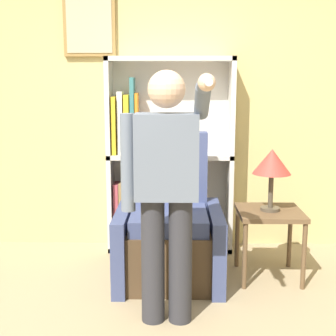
{
  "coord_description": "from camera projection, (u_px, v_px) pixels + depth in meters",
  "views": [
    {
      "loc": [
        0.04,
        -2.35,
        1.53
      ],
      "look_at": [
        -0.01,
        0.82,
        0.96
      ],
      "focal_mm": 50.0,
      "sensor_mm": 36.0,
      "label": 1
    }
  ],
  "objects": [
    {
      "name": "side_table",
      "position": [
        270.0,
        220.0,
        3.67
      ],
      "size": [
        0.5,
        0.5,
        0.55
      ],
      "color": "brown",
      "rests_on": "ground_plane"
    },
    {
      "name": "armchair",
      "position": [
        169.0,
        233.0,
        3.71
      ],
      "size": [
        0.82,
        0.8,
        1.14
      ],
      "color": "#4C3823",
      "rests_on": "ground_plane"
    },
    {
      "name": "wall_back",
      "position": [
        171.0,
        97.0,
        4.33
      ],
      "size": [
        8.0,
        0.11,
        2.8
      ],
      "color": "tan",
      "rests_on": "ground_plane"
    },
    {
      "name": "bookcase",
      "position": [
        156.0,
        164.0,
        4.28
      ],
      "size": [
        1.13,
        0.28,
        1.76
      ],
      "color": "silver",
      "rests_on": "ground_plane"
    },
    {
      "name": "person_standing",
      "position": [
        166.0,
        184.0,
        2.9
      ],
      "size": [
        0.54,
        0.78,
        1.61
      ],
      "color": "#2D2D33",
      "rests_on": "ground_plane"
    },
    {
      "name": "table_lamp",
      "position": [
        272.0,
        164.0,
        3.59
      ],
      "size": [
        0.3,
        0.3,
        0.48
      ],
      "color": "#4C4233",
      "rests_on": "side_table"
    }
  ]
}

